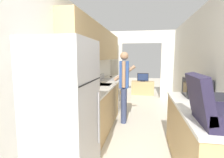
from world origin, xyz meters
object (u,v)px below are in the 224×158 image
Objects in this scene: book_stack at (206,103)px; tv_cabinet at (143,88)px; refrigerator at (65,112)px; suitcase at (215,109)px; television at (143,77)px; person at (124,85)px; knife at (111,77)px; microwave at (196,88)px; range_oven at (110,94)px.

book_stack is 4.93m from tv_cabinet.
refrigerator is 1.63m from suitcase.
book_stack reaches higher than television.
refrigerator reaches higher than tv_cabinet.
suitcase reaches higher than book_stack.
suitcase reaches higher than television.
person is 3.22m from television.
refrigerator is 5.80× the size of book_stack.
book_stack is 0.96× the size of knife.
tv_cabinet is (-0.89, 4.22, -0.76)m from microwave.
suitcase is at bearing -62.80° from range_oven.
person is (0.49, 2.10, 0.02)m from refrigerator.
television is at bearing 18.57° from knife.
refrigerator reaches higher than book_stack.
range_oven is 1.18m from person.
range_oven is 3.42× the size of book_stack.
book_stack is 4.85m from television.
television is (-0.72, 5.42, -0.32)m from suitcase.
television is (0.00, -0.04, 0.44)m from tv_cabinet.
range_oven is 1.13× the size of tv_cabinet.
book_stack is at bearing 78.32° from suitcase.
refrigerator is at bearing 175.44° from suitcase.
tv_cabinet is (0.41, 3.23, -0.62)m from person.
knife is (-0.09, 0.65, 0.45)m from range_oven.
person is (0.51, -0.96, 0.44)m from range_oven.
range_oven reaches higher than book_stack.
person is 3.67× the size of television.
person reaches higher than microwave.
knife is (-1.02, -1.57, 0.18)m from television.
knife is at bearing 120.18° from book_stack.
range_oven is 3.15m from book_stack.
microwave is at bearing 81.99° from suitcase.
television is at bearing 67.31° from range_oven.
person is at bearing -107.98° from knife.
suitcase is 0.67m from book_stack.
refrigerator is at bearing -99.57° from tv_cabinet.
refrigerator reaches higher than person.
refrigerator is at bearing -148.16° from microwave.
refrigerator reaches higher than microwave.
suitcase reaches higher than range_oven.
knife is (-1.73, 3.85, -0.14)m from suitcase.
microwave is 0.50× the size of tv_cabinet.
person reaches higher than tv_cabinet.
book_stack reaches higher than tv_cabinet.
microwave is (1.82, -1.96, 0.59)m from range_oven.
refrigerator is 1.69× the size of range_oven.
refrigerator is at bearing 164.85° from person.
microwave is at bearing -77.98° from television.
knife reaches higher than tv_cabinet.
refrigerator is at bearing -163.57° from book_stack.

